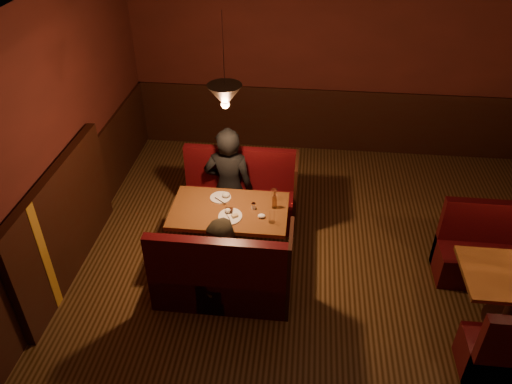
# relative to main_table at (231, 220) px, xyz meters

# --- Properties ---
(room) EXTENTS (6.02, 7.02, 2.92)m
(room) POSITION_rel_main_table_xyz_m (0.88, -0.74, 0.51)
(room) COLOR #3B230B
(room) RESTS_ON ground
(main_table) EXTENTS (1.30, 0.79, 0.91)m
(main_table) POSITION_rel_main_table_xyz_m (0.00, 0.00, 0.00)
(main_table) COLOR #533015
(main_table) RESTS_ON ground
(main_bench_far) EXTENTS (1.43, 0.51, 0.97)m
(main_bench_far) POSITION_rel_main_table_xyz_m (0.02, 0.74, -0.23)
(main_bench_far) COLOR #36090B
(main_bench_far) RESTS_ON ground
(main_bench_near) EXTENTS (1.43, 0.51, 0.97)m
(main_bench_near) POSITION_rel_main_table_xyz_m (0.02, -0.74, -0.23)
(main_bench_near) COLOR #36090B
(main_bench_near) RESTS_ON ground
(second_bench_far) EXTENTS (1.28, 0.48, 0.92)m
(second_bench_far) POSITION_rel_main_table_xyz_m (2.97, 0.01, -0.24)
(second_bench_far) COLOR #36090B
(second_bench_far) RESTS_ON ground
(diner_a) EXTENTS (0.61, 0.40, 1.68)m
(diner_a) POSITION_rel_main_table_xyz_m (-0.13, 0.70, 0.30)
(diner_a) COLOR black
(diner_a) RESTS_ON ground
(diner_b) EXTENTS (0.72, 0.59, 1.39)m
(diner_b) POSITION_rel_main_table_xyz_m (0.04, -0.69, 0.16)
(diner_b) COLOR #3A3325
(diner_b) RESTS_ON ground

